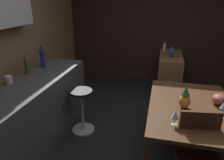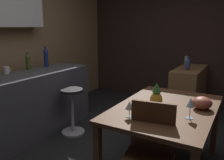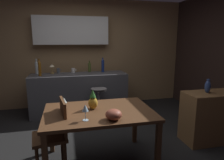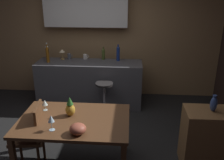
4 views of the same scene
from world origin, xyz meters
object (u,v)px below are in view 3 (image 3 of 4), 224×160
Objects in this scene: wine_bottle_olive at (90,67)px; fruit_bowl at (114,114)px; cup_white at (73,70)px; cup_slate at (58,71)px; bar_stool at (99,103)px; vase_ceramic_blue at (208,86)px; wine_bottle_amber at (40,68)px; sideboard_cabinet at (216,116)px; wine_bottle_cobalt at (103,65)px; dining_table at (99,116)px; wine_bottle_clear at (37,67)px; counter_lamp at (52,67)px; pineapple_centerpiece at (93,101)px; chair_near_window at (55,133)px; wine_glass_right at (85,108)px; wine_glass_left at (64,100)px.

fruit_bowl is at bearing -90.41° from wine_bottle_olive.
cup_white is 0.33m from cup_slate.
vase_ceramic_blue reaches higher than bar_stool.
wine_bottle_amber reaches higher than bar_stool.
cup_slate is (-2.54, 2.00, 0.55)m from sideboard_cabinet.
wine_bottle_cobalt is at bearing -5.83° from cup_white.
dining_table is 4.16× the size of wine_bottle_clear.
cup_white is (0.69, 0.30, -0.12)m from wine_bottle_amber.
counter_lamp is at bearing 44.66° from wine_bottle_amber.
cup_white is (-0.24, 2.19, 0.29)m from dining_table.
sideboard_cabinet is 4.94× the size of vase_ceramic_blue.
wine_bottle_amber is at bearing -141.17° from cup_slate.
pineapple_centerpiece is 2.30m from wine_bottle_clear.
chair_near_window is 8.41× the size of cup_slate.
fruit_bowl is 0.86× the size of vase_ceramic_blue.
cup_white is 2.83m from vase_ceramic_blue.
pineapple_centerpiece is at bearing 69.67° from wine_glass_right.
counter_lamp is (-0.84, -0.06, 0.03)m from wine_bottle_olive.
wine_bottle_amber reaches higher than wine_bottle_cobalt.
wine_bottle_clear reaches higher than fruit_bowl.
wine_bottle_cobalt reaches higher than counter_lamp.
cup_slate reaches higher than bar_stool.
vase_ceramic_blue is at bearing -45.04° from cup_white.
wine_bottle_clear is 3.05× the size of cup_slate.
wine_glass_left is at bearing -73.25° from wine_bottle_clear.
wine_bottle_cobalt is (0.44, 2.12, 0.40)m from dining_table.
pineapple_centerpiece is at bearing -177.20° from sideboard_cabinet.
bar_stool is 1.49m from wine_glass_left.
wine_glass_left reaches higher than fruit_bowl.
wine_glass_right is (0.36, -0.23, 0.37)m from chair_near_window.
bar_stool is 1.83m from fruit_bowl.
chair_near_window is 0.61m from pineapple_centerpiece.
cup_white is at bearing 94.79° from pineapple_centerpiece.
vase_ceramic_blue is at bearing -50.92° from wine_bottle_olive.
counter_lamp is at bearing 143.80° from bar_stool.
wine_bottle_clear is 0.80m from cup_white.
sideboard_cabinet is 5.12× the size of counter_lamp.
bar_stool is 4.48× the size of wine_glass_left.
chair_near_window is 6.14× the size of wine_glass_left.
wine_bottle_olive reaches higher than wine_glass_left.
cup_white is 0.54× the size of vase_ceramic_blue.
wine_glass_right is 2.30m from wine_bottle_amber.
wine_bottle_olive reaches higher than fruit_bowl.
counter_lamp is at bearing -171.45° from cup_white.
chair_near_window is 3.51× the size of wine_bottle_olive.
wine_glass_left is 0.45× the size of wine_bottle_cobalt.
chair_near_window is 3.56× the size of pineapple_centerpiece.
wine_bottle_cobalt is (-1.53, 1.94, 0.65)m from sideboard_cabinet.
wine_bottle_cobalt is (1.47, -0.04, 0.01)m from wine_bottle_clear.
fruit_bowl is (-1.85, -0.51, 0.39)m from sideboard_cabinet.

